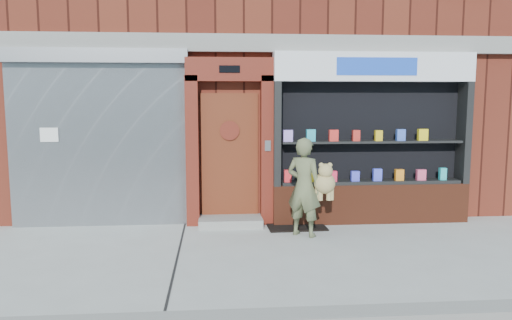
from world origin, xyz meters
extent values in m
plane|color=#9E9E99|center=(0.00, 0.00, 0.00)|extent=(80.00, 80.00, 0.00)
cube|color=gray|center=(0.00, -2.15, 0.06)|extent=(60.00, 0.30, 0.12)
cube|color=#551D13|center=(0.00, 6.00, 4.00)|extent=(12.00, 8.00, 8.00)
cube|color=gray|center=(0.00, 1.92, 3.15)|extent=(12.00, 0.16, 0.30)
cube|color=gray|center=(-3.00, 1.94, 1.40)|extent=(3.00, 0.10, 2.80)
cube|color=slate|center=(-3.00, 1.88, 2.92)|extent=(3.10, 0.30, 0.24)
cube|color=white|center=(-3.80, 1.88, 1.60)|extent=(0.30, 0.01, 0.24)
cube|color=#5D1910|center=(-1.40, 1.86, 1.30)|extent=(0.22, 0.28, 2.60)
cube|color=#5D1910|center=(-0.10, 1.86, 1.30)|extent=(0.22, 0.28, 2.60)
cube|color=#5D1910|center=(-0.75, 1.86, 2.70)|extent=(1.50, 0.28, 0.40)
cube|color=black|center=(-0.75, 1.71, 2.70)|extent=(0.35, 0.01, 0.12)
cube|color=#5C2311|center=(-0.75, 1.97, 1.20)|extent=(1.00, 0.06, 2.20)
cylinder|color=black|center=(-0.75, 1.93, 1.65)|extent=(0.28, 0.02, 0.28)
cylinder|color=#5D1910|center=(-0.75, 1.92, 1.65)|extent=(0.34, 0.02, 0.34)
cube|color=gray|center=(-0.75, 1.70, 0.07)|extent=(1.10, 0.55, 0.15)
cube|color=slate|center=(-0.10, 1.71, 1.40)|extent=(0.10, 0.02, 0.18)
cube|color=maroon|center=(1.75, 1.80, 0.35)|extent=(3.50, 0.40, 0.70)
cube|color=black|center=(0.06, 1.80, 1.60)|extent=(0.12, 0.40, 1.80)
cube|color=black|center=(3.44, 1.80, 1.60)|extent=(0.12, 0.40, 1.80)
cube|color=black|center=(1.75, 1.99, 1.60)|extent=(3.30, 0.03, 1.80)
cube|color=black|center=(1.75, 1.80, 0.73)|extent=(3.20, 0.36, 0.06)
cube|color=black|center=(1.75, 1.80, 1.45)|extent=(3.20, 0.36, 0.04)
cube|color=white|center=(1.75, 1.80, 2.75)|extent=(3.50, 0.40, 0.50)
cube|color=#1842B9|center=(1.75, 1.59, 2.75)|extent=(1.40, 0.01, 0.30)
cube|color=red|center=(0.25, 1.72, 0.87)|extent=(0.12, 0.09, 0.21)
cube|color=yellow|center=(0.65, 1.72, 0.86)|extent=(0.15, 0.09, 0.21)
cube|color=#E92949|center=(1.05, 1.72, 0.85)|extent=(0.14, 0.09, 0.19)
cube|color=#4249E2|center=(1.45, 1.72, 0.85)|extent=(0.14, 0.09, 0.18)
cube|color=#434FE5|center=(1.85, 1.72, 0.87)|extent=(0.15, 0.09, 0.22)
cube|color=orange|center=(2.25, 1.72, 0.86)|extent=(0.15, 0.09, 0.20)
cube|color=#E14B70|center=(2.65, 1.72, 0.86)|extent=(0.16, 0.09, 0.19)
cube|color=#24B0B7|center=(3.05, 1.72, 0.87)|extent=(0.11, 0.09, 0.22)
cube|color=#B28BFB|center=(0.25, 1.72, 1.57)|extent=(0.16, 0.09, 0.20)
cube|color=#26A3C0|center=(0.65, 1.72, 1.57)|extent=(0.15, 0.09, 0.21)
cube|color=red|center=(1.05, 1.72, 1.57)|extent=(0.16, 0.09, 0.20)
cube|color=red|center=(1.45, 1.72, 1.57)|extent=(0.13, 0.09, 0.19)
cube|color=gold|center=(1.85, 1.72, 1.56)|extent=(0.13, 0.09, 0.18)
cube|color=blue|center=(2.25, 1.72, 1.57)|extent=(0.15, 0.09, 0.20)
cube|color=yellow|center=(2.65, 1.72, 1.57)|extent=(0.17, 0.09, 0.20)
imported|color=#5A603F|center=(0.41, 1.00, 0.80)|extent=(0.70, 0.65, 1.60)
sphere|color=#A18A50|center=(0.73, 0.94, 0.87)|extent=(0.34, 0.34, 0.34)
sphere|color=#A18A50|center=(0.73, 0.88, 1.08)|extent=(0.23, 0.23, 0.23)
sphere|color=#A18A50|center=(0.66, 0.88, 1.17)|extent=(0.08, 0.08, 0.08)
sphere|color=#A18A50|center=(0.80, 0.88, 1.17)|extent=(0.08, 0.08, 0.08)
cylinder|color=#A18A50|center=(0.62, 0.94, 0.70)|extent=(0.08, 0.08, 0.21)
cylinder|color=#A18A50|center=(0.84, 0.94, 0.70)|extent=(0.08, 0.08, 0.21)
cylinder|color=#A18A50|center=(0.66, 0.91, 0.70)|extent=(0.08, 0.08, 0.21)
cylinder|color=#A18A50|center=(0.80, 0.91, 0.70)|extent=(0.08, 0.08, 0.21)
cube|color=black|center=(0.38, 1.55, 0.01)|extent=(1.02, 0.73, 0.02)
camera|label=1|loc=(-1.00, -6.79, 2.24)|focal=35.00mm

